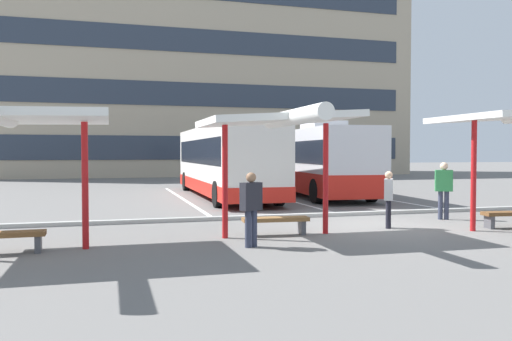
% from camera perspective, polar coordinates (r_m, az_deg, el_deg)
% --- Properties ---
extents(ground_plane, '(160.00, 160.00, 0.00)m').
position_cam_1_polar(ground_plane, '(15.04, 13.95, -5.96)').
color(ground_plane, slate).
extents(terminal_building, '(40.00, 10.75, 20.66)m').
position_cam_1_polar(terminal_building, '(49.59, -7.12, 9.99)').
color(terminal_building, tan).
rests_on(terminal_building, ground).
extents(coach_bus_0, '(2.78, 12.26, 3.55)m').
position_cam_1_polar(coach_bus_0, '(24.06, -3.48, 1.06)').
color(coach_bus_0, silver).
rests_on(coach_bus_0, ground).
extents(coach_bus_1, '(3.41, 11.40, 3.47)m').
position_cam_1_polar(coach_bus_1, '(25.30, 6.35, 0.89)').
color(coach_bus_1, silver).
rests_on(coach_bus_1, ground).
extents(lane_stripe_0, '(0.16, 14.00, 0.01)m').
position_cam_1_polar(lane_stripe_0, '(23.21, -8.04, -3.12)').
color(lane_stripe_0, white).
rests_on(lane_stripe_0, ground).
extents(lane_stripe_1, '(0.16, 14.00, 0.01)m').
position_cam_1_polar(lane_stripe_1, '(24.16, 2.10, -2.90)').
color(lane_stripe_1, white).
rests_on(lane_stripe_1, ground).
extents(lane_stripe_2, '(0.16, 14.00, 0.01)m').
position_cam_1_polar(lane_stripe_2, '(25.80, 11.22, -2.62)').
color(lane_stripe_2, white).
rests_on(lane_stripe_2, ground).
extents(waiting_shelter_0, '(4.07, 5.13, 2.95)m').
position_cam_1_polar(waiting_shelter_0, '(11.53, -26.11, 5.14)').
color(waiting_shelter_0, red).
rests_on(waiting_shelter_0, ground).
extents(bench_0, '(1.52, 0.46, 0.45)m').
position_cam_1_polar(bench_0, '(11.78, -25.80, -6.68)').
color(bench_0, brown).
rests_on(bench_0, ground).
extents(waiting_shelter_1, '(3.62, 4.40, 3.07)m').
position_cam_1_polar(waiting_shelter_1, '(12.57, 2.68, 5.36)').
color(waiting_shelter_1, red).
rests_on(waiting_shelter_1, ground).
extents(bench_1, '(1.69, 0.54, 0.45)m').
position_cam_1_polar(bench_1, '(12.99, 2.17, -5.66)').
color(bench_1, brown).
rests_on(bench_1, ground).
extents(platform_kerb, '(44.00, 0.24, 0.12)m').
position_cam_1_polar(platform_kerb, '(17.20, 9.85, -4.73)').
color(platform_kerb, '#ADADA8').
rests_on(platform_kerb, ground).
extents(waiting_passenger_0, '(0.42, 0.50, 1.56)m').
position_cam_1_polar(waiting_passenger_0, '(14.57, 14.38, -2.72)').
color(waiting_passenger_0, black).
rests_on(waiting_passenger_0, ground).
extents(waiting_passenger_1, '(0.52, 0.39, 1.63)m').
position_cam_1_polar(waiting_passenger_1, '(11.28, -0.55, -3.73)').
color(waiting_passenger_1, '#33384C').
rests_on(waiting_passenger_1, ground).
extents(waiting_passenger_2, '(0.55, 0.44, 1.76)m').
position_cam_1_polar(waiting_passenger_2, '(16.94, 19.96, -1.62)').
color(waiting_passenger_2, '#33384C').
rests_on(waiting_passenger_2, ground).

